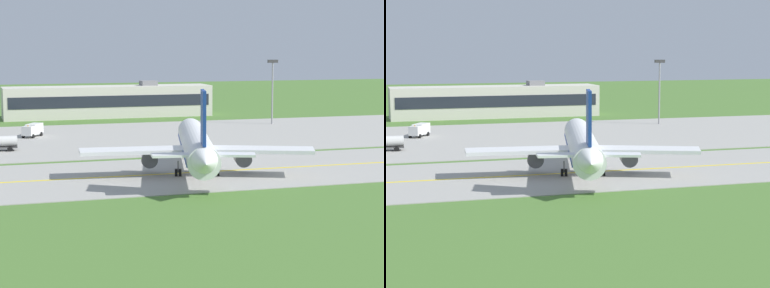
{
  "view_description": "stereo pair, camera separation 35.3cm",
  "coord_description": "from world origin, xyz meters",
  "views": [
    {
      "loc": [
        -31.33,
        -97.66,
        17.95
      ],
      "look_at": [
        -0.71,
        1.17,
        4.0
      ],
      "focal_mm": 68.71,
      "sensor_mm": 36.0,
      "label": 1
    },
    {
      "loc": [
        -30.99,
        -97.77,
        17.95
      ],
      "look_at": [
        -0.71,
        1.17,
        4.0
      ],
      "focal_mm": 68.71,
      "sensor_mm": 36.0,
      "label": 2
    }
  ],
  "objects": [
    {
      "name": "taxiway_strip",
      "position": [
        0.0,
        0.0,
        0.05
      ],
      "size": [
        240.0,
        28.0,
        0.1
      ],
      "primitive_type": "cube",
      "color": "#9E9B93",
      "rests_on": "ground"
    },
    {
      "name": "apron_light_mast",
      "position": [
        35.52,
        56.33,
        9.33
      ],
      "size": [
        2.4,
        0.5,
        14.7
      ],
      "color": "gray",
      "rests_on": "ground"
    },
    {
      "name": "apron_pad",
      "position": [
        10.0,
        42.0,
        0.05
      ],
      "size": [
        140.0,
        52.0,
        0.1
      ],
      "primitive_type": "cube",
      "color": "#9E9B93",
      "rests_on": "ground"
    },
    {
      "name": "traffic_cone_near_edge",
      "position": [
        21.43,
        13.35,
        0.3
      ],
      "size": [
        0.44,
        0.44,
        0.6
      ],
      "primitive_type": "cone",
      "color": "orange",
      "rests_on": "ground"
    },
    {
      "name": "terminal_building",
      "position": [
        3.15,
        84.6,
        3.92
      ],
      "size": [
        51.92,
        10.02,
        8.99
      ],
      "color": "beige",
      "rests_on": "ground"
    },
    {
      "name": "service_truck_baggage",
      "position": [
        -18.91,
        48.28,
        1.53
      ],
      "size": [
        4.66,
        6.25,
        2.6
      ],
      "color": "silver",
      "rests_on": "ground"
    },
    {
      "name": "ground_plane",
      "position": [
        0.0,
        0.0,
        0.0
      ],
      "size": [
        500.0,
        500.0,
        0.0
      ],
      "primitive_type": "plane",
      "color": "#47702D"
    },
    {
      "name": "airplane_lead",
      "position": [
        -0.83,
        -1.3,
        4.13
      ],
      "size": [
        32.04,
        39.16,
        12.7
      ],
      "color": "white",
      "rests_on": "ground"
    },
    {
      "name": "taxiway_centreline",
      "position": [
        0.0,
        0.0,
        0.11
      ],
      "size": [
        220.0,
        0.6,
        0.01
      ],
      "primitive_type": "cube",
      "color": "yellow",
      "rests_on": "taxiway_strip"
    }
  ]
}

